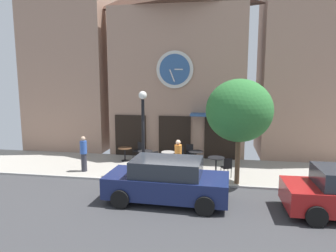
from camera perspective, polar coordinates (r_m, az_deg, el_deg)
The scene contains 19 objects.
ground_plane at distance 12.20m, azimuth -0.66°, elevation -12.20°, with size 29.46×10.93×0.13m.
clock_building at distance 17.84m, azimuth 1.78°, elevation 11.31°, with size 7.57×3.23×9.98m.
neighbor_building_left at distance 21.51m, azimuth -16.87°, elevation 17.76°, with size 5.07×4.87×15.67m.
neighbor_building_right at distance 19.54m, azimuth 26.98°, elevation 15.75°, with size 6.62×3.79×14.05m.
street_lamp at distance 13.67m, azimuth -4.60°, elevation -1.41°, with size 0.36×0.36×3.80m.
street_tree at distance 12.81m, azimuth 12.97°, elevation 2.74°, with size 2.68×2.42×4.33m.
cafe_table_near_curb at distance 16.56m, azimuth -7.94°, elevation -4.65°, with size 0.75×0.75×0.72m.
cafe_table_near_door at distance 15.57m, azimuth -4.22°, elevation -5.36°, with size 0.74×0.74×0.75m.
cafe_table_leftmost at distance 15.33m, azimuth 0.01°, elevation -5.65°, with size 0.68×0.68×0.76m.
cafe_table_center_right at distance 15.69m, azimuth 5.13°, elevation -5.36°, with size 0.73×0.73×0.72m.
cafe_table_rightmost at distance 14.55m, azimuth 8.84°, elevation -6.47°, with size 0.77×0.77×0.73m.
cafe_chair_outer at distance 16.96m, azimuth -5.43°, elevation -4.26°, with size 0.56×0.56×0.90m.
cafe_chair_mid_row at distance 14.91m, azimuth -2.67°, elevation -6.05°, with size 0.56×0.56×0.90m.
cafe_chair_by_entrance at distance 16.38m, azimuth 4.05°, elevation -4.71°, with size 0.49×0.49×0.90m.
cafe_chair_under_awning at distance 15.86m, azimuth 2.18°, elevation -5.14°, with size 0.57×0.57×0.90m.
cafe_chair_near_tree at distance 13.94m, azimuth 10.80°, elevation -7.26°, with size 0.53×0.53×0.90m.
pedestrian_blue at distance 15.09m, azimuth -15.27°, elevation -4.87°, with size 0.45×0.45×1.67m.
pedestrian_orange at distance 13.76m, azimuth 1.88°, elevation -5.88°, with size 0.42×0.42×1.67m.
parked_car_navy at distance 11.11m, azimuth -0.20°, elevation -10.02°, with size 4.36×2.14×1.55m.
Camera 1 is at (2.04, -12.21, 4.34)m, focal length 33.10 mm.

